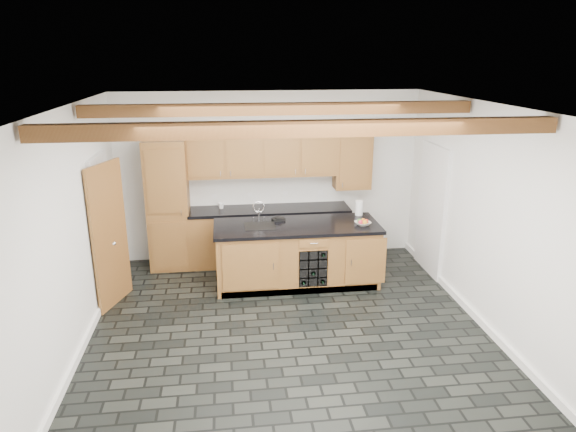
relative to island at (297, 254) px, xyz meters
name	(u,v)px	position (x,y,z in m)	size (l,w,h in m)	color
ground	(288,325)	(-0.31, -1.28, -0.46)	(5.00, 5.00, 0.00)	black
room_shell	(276,201)	(-0.39, -0.75, 1.06)	(5.01, 5.00, 5.00)	white
back_cabinetry	(248,205)	(-0.68, 0.95, 0.51)	(3.65, 0.62, 2.20)	olive
island	(297,254)	(0.00, 0.00, 0.00)	(2.48, 0.96, 0.93)	olive
faucet	(260,223)	(-0.56, 0.05, 0.50)	(0.45, 0.40, 0.34)	black
kitchen_scale	(278,219)	(-0.26, 0.23, 0.49)	(0.21, 0.15, 0.06)	black
fruit_bowl	(363,223)	(0.96, -0.14, 0.49)	(0.23, 0.23, 0.06)	beige
fruit_cluster	(363,222)	(0.96, -0.14, 0.52)	(0.16, 0.17, 0.07)	red
paper_towel	(359,208)	(1.03, 0.37, 0.58)	(0.12, 0.12, 0.23)	white
mug	(221,206)	(-1.12, 1.00, 0.51)	(0.11, 0.11, 0.10)	white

